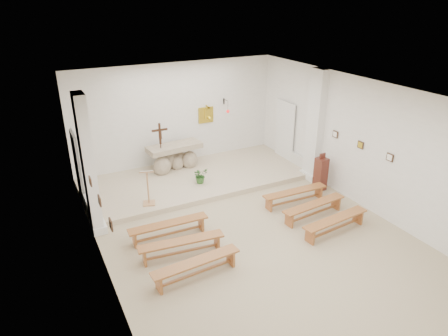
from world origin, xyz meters
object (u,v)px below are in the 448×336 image
bench_left_second (181,244)px  bench_right_second (314,207)px  crucifix_stand (161,144)px  bench_right_third (336,222)px  lectern (148,187)px  bench_right_front (295,194)px  bench_left_front (169,226)px  bench_left_third (196,265)px  donation_pedestal (321,174)px  altar (174,159)px

bench_left_second → bench_right_second: (3.75, -0.00, 0.00)m
crucifix_stand → bench_right_third: bearing=-60.4°
lectern → bench_right_second: size_ratio=0.54×
bench_right_front → bench_left_front: bearing=-178.3°
crucifix_stand → bench_left_third: 5.30m
donation_pedestal → bench_right_third: donation_pedestal is taller
crucifix_stand → donation_pedestal: crucifix_stand is taller
bench_right_front → bench_left_second: (-3.75, -0.84, 0.00)m
lectern → bench_right_third: 4.99m
donation_pedestal → bench_right_third: 2.41m
lectern → bench_left_second: lectern is taller
bench_left_second → lectern: bearing=96.6°
bench_right_second → bench_left_third: size_ratio=1.00×
donation_pedestal → bench_left_second: 5.13m
altar → bench_right_front: (2.25, -3.56, -0.19)m
lectern → bench_left_third: size_ratio=0.54×
bench_left_third → bench_right_third: same height
crucifix_stand → donation_pedestal: size_ratio=1.41×
altar → bench_right_third: 5.70m
lectern → altar: bearing=70.5°
bench_right_third → crucifix_stand: bearing=112.5°
bench_left_front → bench_right_front: (3.75, 0.00, 0.00)m
altar → bench_right_second: size_ratio=0.93×
bench_right_second → lectern: bearing=141.7°
bench_right_third → bench_right_second: bearing=84.6°
crucifix_stand → bench_right_front: 4.47m
bench_left_third → bench_right_second: bearing=8.7°
crucifix_stand → bench_right_second: 5.15m
crucifix_stand → bench_right_front: (2.72, -3.46, -0.80)m
donation_pedestal → bench_right_third: (-1.22, -2.07, -0.21)m
lectern → crucifix_stand: size_ratio=0.64×
bench_left_second → bench_right_front: bearing=19.3°
lectern → crucifix_stand: 2.18m
bench_left_front → bench_left_third: (0.00, -1.68, 0.00)m
bench_left_second → bench_left_front: bearing=96.7°
crucifix_stand → bench_right_front: crucifix_stand is taller
altar → bench_left_front: altar is taller
bench_left_front → bench_right_third: bearing=-22.1°
lectern → donation_pedestal: (4.97, -1.20, -0.16)m
lectern → bench_left_front: lectern is taller
crucifix_stand → bench_right_front: size_ratio=0.85×
bench_right_third → bench_left_front: bearing=150.5°
bench_left_second → crucifix_stand: bearing=83.2°
donation_pedestal → bench_right_front: size_ratio=0.60×
bench_left_front → bench_right_second: size_ratio=0.99×
donation_pedestal → bench_right_second: (-1.22, -1.23, -0.21)m
lectern → crucifix_stand: crucifix_stand is taller
altar → bench_right_front: altar is taller
bench_left_second → bench_right_second: same height
bench_left_front → bench_left_second: size_ratio=0.99×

